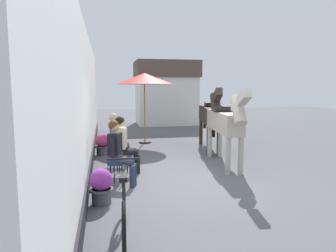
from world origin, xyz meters
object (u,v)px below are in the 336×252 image
object	(u,v)px
cafe_parasol	(144,79)
saddled_horse_far	(210,115)
seated_visitor_near	(118,149)
saddled_horse_near	(225,122)
seated_visitor_middle	(124,142)
flower_planter_farthest	(102,144)
seated_visitor_far	(117,136)
leaning_bicycle	(124,210)
flower_planter_nearest	(101,186)

from	to	relation	value
cafe_parasol	saddled_horse_far	bearing A→B (deg)	-41.91
seated_visitor_near	saddled_horse_near	bearing A→B (deg)	22.47
seated_visitor_near	seated_visitor_middle	size ratio (longest dim) A/B	1.00
saddled_horse_near	flower_planter_farthest	size ratio (longest dim) A/B	4.68
saddled_horse_far	flower_planter_farthest	world-z (taller)	saddled_horse_far
seated_visitor_far	flower_planter_farthest	xyz separation A→B (m)	(-0.40, 1.33, -0.44)
saddled_horse_near	flower_planter_farthest	bearing A→B (deg)	147.99
saddled_horse_near	saddled_horse_far	xyz separation A→B (m)	(0.30, 2.07, 0.00)
saddled_horse_far	seated_visitor_near	bearing A→B (deg)	-134.06
saddled_horse_near	cafe_parasol	world-z (taller)	cafe_parasol
seated_visitor_near	saddled_horse_far	world-z (taller)	saddled_horse_far
saddled_horse_far	cafe_parasol	bearing A→B (deg)	138.09
saddled_horse_near	leaning_bicycle	distance (m)	4.61
seated_visitor_near	leaning_bicycle	xyz separation A→B (m)	(-0.03, -2.36, -0.38)
seated_visitor_far	cafe_parasol	size ratio (longest dim) A/B	0.54
seated_visitor_far	flower_planter_nearest	size ratio (longest dim) A/B	2.17
cafe_parasol	flower_planter_farthest	bearing A→B (deg)	-130.62
leaning_bicycle	flower_planter_nearest	bearing A→B (deg)	102.87
saddled_horse_far	flower_planter_nearest	bearing A→B (deg)	-129.44
seated_visitor_far	cafe_parasol	xyz separation A→B (m)	(1.16, 3.14, 1.59)
flower_planter_nearest	seated_visitor_far	bearing A→B (deg)	82.03
flower_planter_nearest	flower_planter_farthest	bearing A→B (deg)	89.99
seated_visitor_far	cafe_parasol	distance (m)	3.70
flower_planter_farthest	leaning_bicycle	bearing A→B (deg)	-86.77
seated_visitor_middle	saddled_horse_far	bearing A→B (deg)	38.50
saddled_horse_far	cafe_parasol	size ratio (longest dim) A/B	1.15
seated_visitor_middle	saddled_horse_far	world-z (taller)	saddled_horse_far
cafe_parasol	seated_visitor_far	bearing A→B (deg)	-110.27
saddled_horse_near	seated_visitor_near	bearing A→B (deg)	-157.53
seated_visitor_near	saddled_horse_far	bearing A→B (deg)	45.94
seated_visitor_middle	seated_visitor_far	distance (m)	0.96
seated_visitor_far	seated_visitor_near	bearing A→B (deg)	-91.54
saddled_horse_far	flower_planter_nearest	distance (m)	5.55
seated_visitor_far	leaning_bicycle	size ratio (longest dim) A/B	0.79
flower_planter_farthest	leaning_bicycle	distance (m)	5.53
flower_planter_farthest	seated_visitor_middle	bearing A→B (deg)	-77.07
flower_planter_farthest	cafe_parasol	bearing A→B (deg)	49.38
seated_visitor_near	seated_visitor_far	distance (m)	1.84
saddled_horse_far	flower_planter_farthest	xyz separation A→B (m)	(-3.48, -0.08, -0.82)
seated_visitor_near	seated_visitor_middle	distance (m)	0.90
seated_visitor_near	cafe_parasol	world-z (taller)	cafe_parasol
seated_visitor_far	saddled_horse_near	bearing A→B (deg)	-13.39
flower_planter_nearest	leaning_bicycle	xyz separation A→B (m)	(0.31, -1.37, 0.06)
flower_planter_nearest	saddled_horse_far	bearing A→B (deg)	50.56
seated_visitor_near	saddled_horse_near	size ratio (longest dim) A/B	0.46
seated_visitor_near	cafe_parasol	distance (m)	5.36
seated_visitor_middle	flower_planter_farthest	bearing A→B (deg)	102.93
seated_visitor_near	saddled_horse_far	distance (m)	4.53
saddled_horse_far	leaning_bicycle	size ratio (longest dim) A/B	1.69
seated_visitor_near	cafe_parasol	size ratio (longest dim) A/B	0.54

